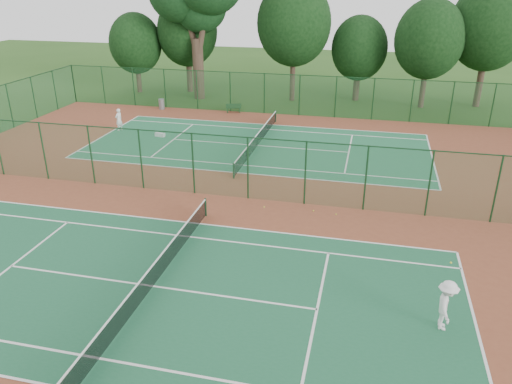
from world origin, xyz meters
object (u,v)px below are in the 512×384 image
player_far (119,120)px  kit_bag (160,135)px  player_near (446,305)px  trash_bin (162,104)px  bench (234,108)px

player_far → kit_bag: player_far is taller
player_near → trash_bin: (-21.61, 26.28, -0.47)m
player_near → kit_bag: (-18.40, 18.41, -0.79)m
bench → kit_bag: size_ratio=1.83×
bench → kit_bag: bench is taller
player_far → kit_bag: bearing=96.2°
bench → player_near: bearing=-79.6°
bench → trash_bin: bearing=163.3°
player_far → player_near: bearing=67.5°
player_near → kit_bag: bearing=47.0°
player_near → player_far: 29.30m
bench → player_far: bearing=-153.4°
bench → kit_bag: 8.85m
kit_bag → player_far: bearing=176.5°
player_far → kit_bag: 3.87m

